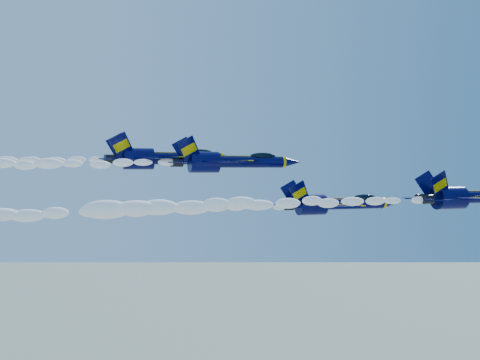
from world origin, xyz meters
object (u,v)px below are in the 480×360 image
object	(u,v)px
jet_third	(230,161)
jet_second	(335,204)
jet_lead	(473,197)
jet_fourth	(166,158)

from	to	relation	value
jet_third	jet_second	bearing A→B (deg)	-36.28
jet_second	jet_lead	bearing A→B (deg)	-21.05
jet_second	jet_fourth	xyz separation A→B (m)	(-18.31, 13.86, 5.76)
jet_lead	jet_second	size ratio (longest dim) A/B	1.10
jet_lead	jet_third	distance (m)	30.68
jet_second	jet_fourth	distance (m)	23.68
jet_second	jet_third	size ratio (longest dim) A/B	0.91
jet_second	jet_fourth	bearing A→B (deg)	142.89
jet_fourth	jet_second	bearing A→B (deg)	-37.11
jet_lead	jet_third	world-z (taller)	jet_third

